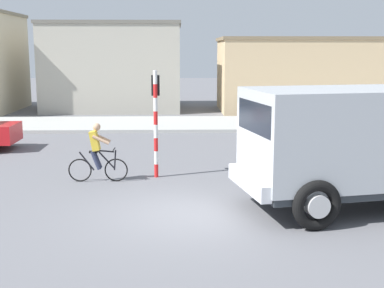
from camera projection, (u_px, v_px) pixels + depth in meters
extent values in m
plane|color=slate|center=(185.00, 213.00, 12.17)|extent=(120.00, 120.00, 0.00)
cube|color=#ADADA8|center=(180.00, 124.00, 26.34)|extent=(80.00, 5.00, 0.16)
cube|color=#B2B7BC|center=(358.00, 135.00, 12.27)|extent=(5.58, 3.44, 2.20)
cube|color=#2D3338|center=(355.00, 183.00, 12.48)|extent=(5.47, 3.37, 0.16)
cube|color=silver|center=(248.00, 182.00, 11.87)|extent=(0.68, 2.38, 0.36)
cube|color=black|center=(256.00, 117.00, 11.63)|extent=(0.52, 2.11, 0.70)
torus|color=black|center=(317.00, 205.00, 10.92)|extent=(1.13, 0.44, 1.10)
cylinder|color=beige|center=(317.00, 205.00, 10.92)|extent=(0.54, 0.39, 0.50)
torus|color=black|center=(272.00, 177.00, 13.38)|extent=(1.13, 0.44, 1.10)
cylinder|color=beige|center=(272.00, 177.00, 13.38)|extent=(0.54, 0.39, 0.50)
torus|color=black|center=(384.00, 171.00, 14.07)|extent=(1.13, 0.44, 1.10)
cylinder|color=beige|center=(384.00, 171.00, 14.07)|extent=(0.54, 0.39, 0.50)
torus|color=black|center=(116.00, 170.00, 15.07)|extent=(0.68, 0.04, 0.68)
torus|color=black|center=(80.00, 170.00, 15.04)|extent=(0.68, 0.04, 0.68)
cylinder|color=black|center=(104.00, 151.00, 14.96)|extent=(0.60, 0.05, 0.09)
cylinder|color=black|center=(106.00, 159.00, 15.00)|extent=(0.51, 0.05, 0.57)
cylinder|color=black|center=(87.00, 161.00, 15.00)|extent=(0.44, 0.05, 0.57)
cylinder|color=black|center=(115.00, 160.00, 15.01)|extent=(0.09, 0.04, 0.59)
cylinder|color=black|center=(114.00, 149.00, 14.96)|extent=(0.03, 0.50, 0.03)
cube|color=black|center=(93.00, 152.00, 14.95)|extent=(0.24, 0.12, 0.06)
cube|color=gold|center=(95.00, 141.00, 14.90)|extent=(0.30, 0.32, 0.59)
sphere|color=tan|center=(97.00, 127.00, 14.83)|extent=(0.22, 0.22, 0.22)
cylinder|color=#2D334C|center=(97.00, 159.00, 15.09)|extent=(0.30, 0.12, 0.57)
cylinder|color=tan|center=(102.00, 138.00, 15.05)|extent=(0.49, 0.09, 0.29)
cylinder|color=#2D334C|center=(96.00, 160.00, 14.90)|extent=(0.30, 0.12, 0.57)
cylinder|color=tan|center=(101.00, 140.00, 14.73)|extent=(0.49, 0.09, 0.29)
cylinder|color=red|center=(156.00, 171.00, 15.61)|extent=(0.12, 0.12, 0.40)
cylinder|color=white|center=(156.00, 158.00, 15.53)|extent=(0.12, 0.12, 0.40)
cylinder|color=red|center=(156.00, 144.00, 15.46)|extent=(0.12, 0.12, 0.40)
cylinder|color=white|center=(156.00, 131.00, 15.39)|extent=(0.12, 0.12, 0.40)
cylinder|color=red|center=(156.00, 118.00, 15.32)|extent=(0.12, 0.12, 0.40)
cylinder|color=white|center=(155.00, 104.00, 15.25)|extent=(0.12, 0.12, 0.40)
cylinder|color=red|center=(155.00, 91.00, 15.18)|extent=(0.12, 0.12, 0.40)
cylinder|color=white|center=(155.00, 77.00, 15.11)|extent=(0.12, 0.12, 0.40)
cube|color=black|center=(155.00, 85.00, 15.33)|extent=(0.24, 0.20, 0.60)
sphere|color=orange|center=(156.00, 85.00, 15.45)|extent=(0.14, 0.14, 0.14)
cylinder|color=black|center=(4.00, 138.00, 20.71)|extent=(0.60, 0.19, 0.60)
cube|color=#B2AD9E|center=(114.00, 68.00, 33.36)|extent=(8.41, 6.46, 5.30)
cube|color=slate|center=(113.00, 24.00, 32.87)|extent=(8.58, 6.59, 0.20)
cube|color=#D1B284|center=(301.00, 76.00, 32.58)|extent=(10.21, 5.57, 4.36)
cube|color=#7D6B4F|center=(303.00, 39.00, 32.18)|extent=(10.42, 5.68, 0.20)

